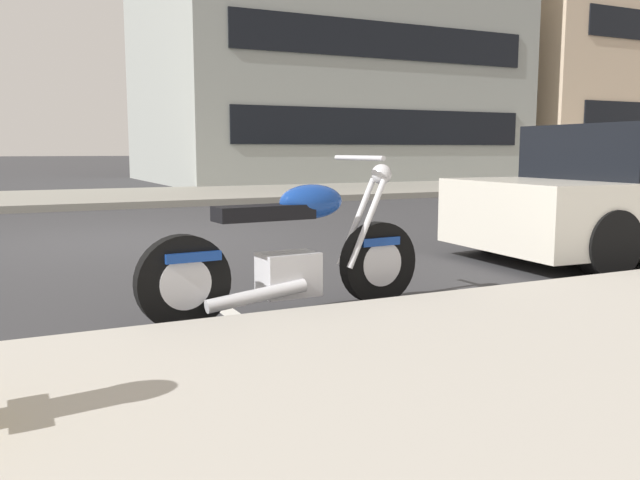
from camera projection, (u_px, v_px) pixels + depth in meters
The scene contains 6 objects.
ground_plane at pixel (126, 241), 8.41m from camera, with size 260.00×260.00×0.00m, color #333335.
sidewalk_far_curb at pixel (493, 186), 19.97m from camera, with size 120.00×5.00×0.14m, color gray.
parking_stall_stripe at pixel (225, 309), 4.79m from camera, with size 0.12×2.20×0.01m, color silver.
parked_motorcycle at pixel (292, 255), 4.58m from camera, with size 2.12×0.62×1.10m.
townhouse_behind_pole at pixel (316, 68), 25.03m from camera, with size 12.26×10.34×8.45m.
townhouse_corner_block at pixel (590, 57), 31.17m from camera, with size 14.02×10.61×10.98m.
Camera 1 is at (-1.42, -8.57, 1.14)m, focal length 37.29 mm.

